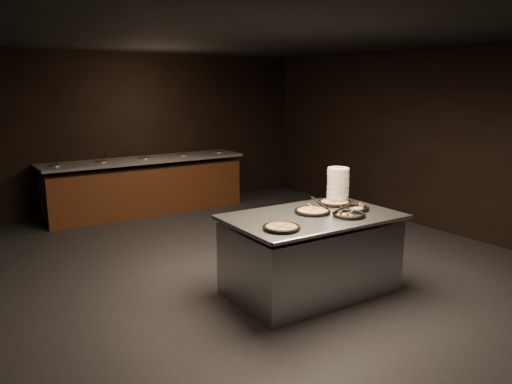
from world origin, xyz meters
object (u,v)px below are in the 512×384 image
Objects in this scene: serving_counter at (310,255)px; pan_cheese_whole at (313,211)px; pan_veggie_whole at (281,227)px; plate_stack at (338,185)px.

pan_cheese_whole reaches higher than serving_counter.
pan_veggie_whole reaches higher than serving_counter.
plate_stack is 1.03× the size of pan_cheese_whole.
plate_stack is at bearing 25.99° from serving_counter.
pan_cheese_whole is (0.68, 0.34, 0.00)m from pan_veggie_whole.
plate_stack reaches higher than pan_cheese_whole.
serving_counter is at bearing -155.26° from plate_stack.
serving_counter is 4.65× the size of pan_cheese_whole.
pan_cheese_whole is at bearing -157.76° from plate_stack.
pan_cheese_whole is at bearing 26.18° from pan_veggie_whole.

